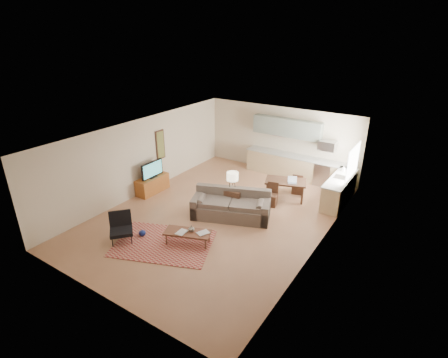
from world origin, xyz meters
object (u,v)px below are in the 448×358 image
Objects in this scene: sofa at (231,205)px; console_table at (232,200)px; coffee_table at (188,238)px; dining_table at (285,190)px; armchair at (121,228)px; tv_credenza at (152,184)px.

sofa reaches higher than console_table.
coffee_table is 4.19m from dining_table.
armchair is (-1.63, -0.91, 0.21)m from coffee_table.
armchair is at bearing -61.53° from tv_credenza.
armchair reaches higher than tv_credenza.
dining_table reaches higher than coffee_table.
console_table is (1.65, 3.21, -0.02)m from armchair.
armchair is 0.59× the size of dining_table.
sofa is 1.96× the size of tv_credenza.
console_table is (3.18, 0.39, 0.08)m from tv_credenza.
sofa is 0.44m from console_table.
coffee_table is at bearing -19.50° from armchair.
tv_credenza is 0.94× the size of dining_table.
coffee_table is at bearing -97.51° from console_table.
coffee_table is 3.70m from tv_credenza.
sofa is at bearing -0.03° from tv_credenza.
dining_table is at bearing 50.74° from console_table.
tv_credenza is at bearing -172.97° from dining_table.
sofa is at bearing 62.84° from coffee_table.
sofa is 3.37m from armchair.
armchair reaches higher than dining_table.
console_table is at bearing -141.54° from dining_table.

